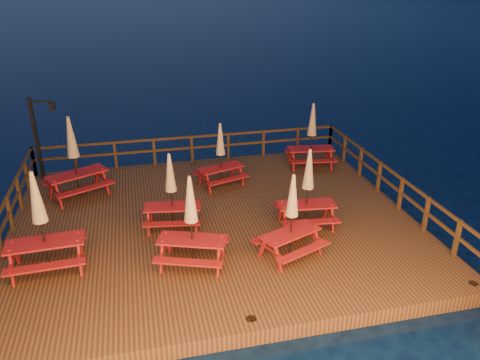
{
  "coord_description": "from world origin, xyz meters",
  "views": [
    {
      "loc": [
        -2.08,
        -12.42,
        7.36
      ],
      "look_at": [
        0.96,
        0.6,
        1.36
      ],
      "focal_mm": 35.0,
      "sensor_mm": 36.0,
      "label": 1
    }
  ],
  "objects_px": {
    "lamp_post": "(40,131)",
    "picnic_table_2": "(221,154)",
    "picnic_table_0": "(308,187)",
    "picnic_table_1": "(191,220)"
  },
  "relations": [
    {
      "from": "picnic_table_2",
      "to": "picnic_table_0",
      "type": "bearing_deg",
      "value": -79.5
    },
    {
      "from": "picnic_table_0",
      "to": "picnic_table_1",
      "type": "bearing_deg",
      "value": -154.64
    },
    {
      "from": "lamp_post",
      "to": "picnic_table_0",
      "type": "xyz_separation_m",
      "value": [
        7.99,
        -5.54,
        -0.54
      ]
    },
    {
      "from": "picnic_table_2",
      "to": "lamp_post",
      "type": "bearing_deg",
      "value": 142.37
    },
    {
      "from": "picnic_table_1",
      "to": "picnic_table_2",
      "type": "xyz_separation_m",
      "value": [
        1.64,
        4.66,
        -0.11
      ]
    },
    {
      "from": "picnic_table_0",
      "to": "picnic_table_2",
      "type": "height_order",
      "value": "picnic_table_0"
    },
    {
      "from": "picnic_table_0",
      "to": "picnic_table_1",
      "type": "distance_m",
      "value": 3.75
    },
    {
      "from": "picnic_table_0",
      "to": "picnic_table_1",
      "type": "relative_size",
      "value": 0.98
    },
    {
      "from": "picnic_table_1",
      "to": "picnic_table_2",
      "type": "distance_m",
      "value": 4.94
    },
    {
      "from": "lamp_post",
      "to": "picnic_table_2",
      "type": "relative_size",
      "value": 1.32
    }
  ]
}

